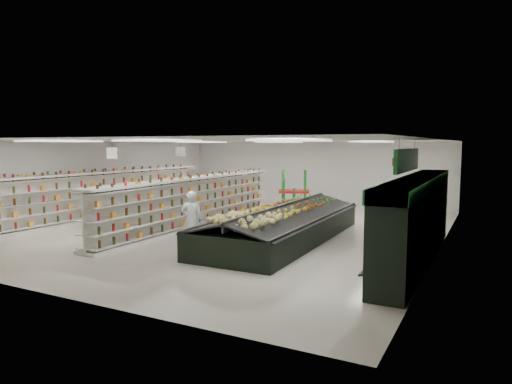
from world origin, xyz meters
The scene contains 16 objects.
floor centered at (0.00, 0.00, 0.00)m, with size 16.00×16.00×0.00m, color beige.
ceiling centered at (0.00, 0.00, 3.20)m, with size 14.00×16.00×0.02m, color white.
wall_back centered at (0.00, 8.00, 1.60)m, with size 14.00×0.02×3.20m, color silver.
wall_front centered at (0.00, -8.00, 1.60)m, with size 14.00×0.02×3.20m, color silver.
wall_left centered at (-7.00, 0.00, 1.60)m, with size 0.02×16.00×3.20m, color silver.
wall_right centered at (7.00, 0.00, 1.60)m, with size 0.02×16.00×3.20m, color silver.
produce_wall_case centered at (6.53, -1.50, 1.24)m, with size 0.93×8.00×2.20m.
aisle_sign_near centered at (-3.80, -2.00, 2.75)m, with size 0.52×0.06×0.75m.
aisle_sign_far centered at (-3.80, 2.00, 2.75)m, with size 0.52×0.06×0.75m.
hortifruti_banner centered at (6.25, -1.50, 2.65)m, with size 0.12×3.20×0.95m.
gondola_left centered at (-6.14, -0.15, 0.89)m, with size 1.30×11.26×1.95m.
gondola_center centered at (-1.64, -0.07, 0.85)m, with size 0.90×10.64×1.84m.
produce_island centered at (2.38, -0.85, 0.53)m, with size 2.95×7.81×1.16m.
soda_endcap centered at (0.28, 5.02, 0.85)m, with size 1.61×1.36×1.75m.
shopper_main centered at (0.59, -3.34, 0.86)m, with size 0.63×0.41×1.73m, color white.
shopper_background centered at (-3.50, 5.00, 0.74)m, with size 0.72×0.45×1.49m, color tan.
Camera 1 is at (8.30, -14.07, 3.07)m, focal length 32.00 mm.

